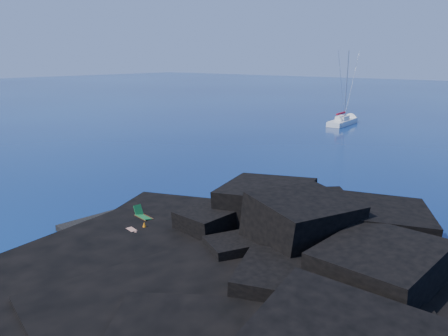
% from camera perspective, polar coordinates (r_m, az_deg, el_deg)
% --- Properties ---
extents(ground, '(400.00, 400.00, 0.00)m').
position_cam_1_polar(ground, '(29.79, -17.68, -6.65)').
color(ground, '#040F3C').
rests_on(ground, ground).
extents(headland, '(24.00, 24.00, 3.60)m').
position_cam_1_polar(headland, '(23.20, 7.54, -12.22)').
color(headland, black).
rests_on(headland, ground).
extents(beach, '(9.08, 6.86, 0.70)m').
position_cam_1_polar(beach, '(26.64, -11.37, -8.76)').
color(beach, black).
rests_on(beach, ground).
extents(surf_foam, '(10.00, 8.00, 0.06)m').
position_cam_1_polar(surf_foam, '(29.13, -3.87, -6.45)').
color(surf_foam, white).
rests_on(surf_foam, ground).
extents(sailboat, '(2.98, 10.92, 11.31)m').
position_cam_1_polar(sailboat, '(71.33, 15.27, 5.51)').
color(sailboat, white).
rests_on(sailboat, ground).
extents(deck_chair, '(1.52, 0.86, 0.99)m').
position_cam_1_polar(deck_chair, '(27.69, -10.47, -5.93)').
color(deck_chair, '#16652D').
rests_on(deck_chair, beach).
extents(towel, '(2.00, 1.24, 0.05)m').
position_cam_1_polar(towel, '(26.15, -11.97, -8.35)').
color(towel, silver).
rests_on(towel, beach).
extents(sunbather, '(1.84, 0.83, 0.27)m').
position_cam_1_polar(sunbather, '(26.09, -11.99, -8.03)').
color(sunbather, '#B3745E').
rests_on(sunbather, towel).
extents(marker_cone, '(0.46, 0.46, 0.60)m').
position_cam_1_polar(marker_cone, '(26.25, -10.36, -7.54)').
color(marker_cone, orange).
rests_on(marker_cone, beach).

